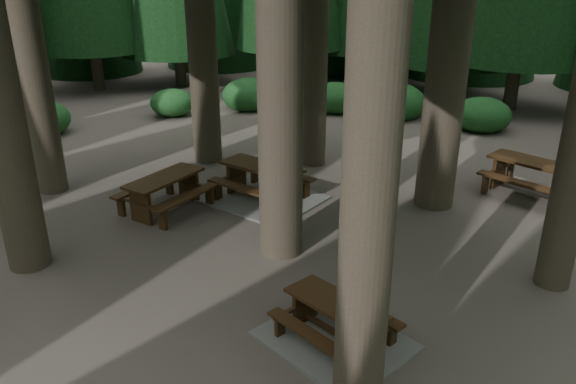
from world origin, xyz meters
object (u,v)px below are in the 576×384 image
Objects in this scene: picnic_table_b at (165,188)px; picnic_table_d at (532,172)px; picnic_table_a at (335,329)px; picnic_table_c at (262,187)px.

picnic_table_d reaches higher than picnic_table_b.
picnic_table_d reaches higher than picnic_table_a.
picnic_table_a is 5.66m from picnic_table_c.
picnic_table_a is at bearing -86.35° from picnic_table_d.
picnic_table_b is 0.75× the size of picnic_table_c.
picnic_table_c is at bearing -41.03° from picnic_table_b.
picnic_table_b is 2.30m from picnic_table_c.
picnic_table_d is (5.20, 4.05, 0.27)m from picnic_table_c.
picnic_table_d is at bearing 39.47° from picnic_table_c.
picnic_table_b is 8.83m from picnic_table_d.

